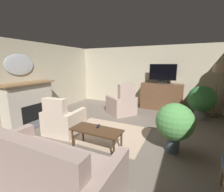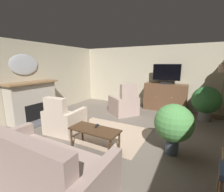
% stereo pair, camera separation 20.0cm
% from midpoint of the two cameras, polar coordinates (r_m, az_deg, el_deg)
% --- Properties ---
extents(ground_plane, '(6.62, 7.42, 0.04)m').
position_cam_midpoint_polar(ground_plane, '(4.14, -0.38, -14.80)').
color(ground_plane, '#665B51').
extents(wall_back, '(6.62, 0.10, 2.55)m').
position_cam_midpoint_polar(wall_back, '(6.95, 13.68, 6.88)').
color(wall_back, '#B2A88E').
rests_on(wall_back, ground_plane).
extents(wall_left, '(0.10, 7.42, 2.55)m').
position_cam_midpoint_polar(wall_left, '(5.86, -27.66, 5.02)').
color(wall_left, '#B2A88E').
rests_on(wall_left, ground_plane).
extents(rug_central, '(2.08, 1.62, 0.01)m').
position_cam_midpoint_polar(rug_central, '(4.30, -0.64, -13.36)').
color(rug_central, tan).
rests_on(rug_central, ground_plane).
extents(fireplace, '(0.93, 1.70, 1.27)m').
position_cam_midpoint_polar(fireplace, '(5.64, -26.07, -1.98)').
color(fireplace, '#4C4C51').
rests_on(fireplace, ground_plane).
extents(wall_mirror_oval, '(0.06, 0.95, 0.65)m').
position_cam_midpoint_polar(wall_mirror_oval, '(5.71, -28.62, 10.05)').
color(wall_mirror_oval, '#B2B7BF').
extents(tv_cabinet, '(1.60, 0.54, 1.06)m').
position_cam_midpoint_polar(tv_cabinet, '(6.55, 19.67, -0.58)').
color(tv_cabinet, '#402A1C').
rests_on(tv_cabinet, ground_plane).
extents(television, '(1.02, 0.20, 0.76)m').
position_cam_midpoint_polar(television, '(6.37, 20.19, 7.76)').
color(television, black).
rests_on(television, tv_cabinet).
extents(coffee_table, '(1.10, 0.48, 0.48)m').
position_cam_midpoint_polar(coffee_table, '(3.39, -4.69, -12.88)').
color(coffee_table, '#422B19').
rests_on(coffee_table, ground_plane).
extents(tv_remote, '(0.10, 0.18, 0.02)m').
position_cam_midpoint_polar(tv_remote, '(3.49, -3.97, -10.86)').
color(tv_remote, black).
rests_on(tv_remote, coffee_table).
extents(sofa_floral, '(2.09, 0.93, 0.96)m').
position_cam_midpoint_polar(sofa_floral, '(2.68, -22.21, -23.41)').
color(sofa_floral, '#A3897F').
rests_on(sofa_floral, ground_plane).
extents(armchair_angled_to_table, '(0.94, 0.92, 1.01)m').
position_cam_midpoint_polar(armchair_angled_to_table, '(4.42, -15.85, -8.65)').
color(armchair_angled_to_table, '#C6B29E').
rests_on(armchair_angled_to_table, ground_plane).
extents(armchair_by_fireplace, '(1.21, 1.21, 1.15)m').
position_cam_midpoint_polar(armchair_by_fireplace, '(5.72, 5.49, -3.25)').
color(armchair_by_fireplace, '#A3897F').
rests_on(armchair_by_fireplace, ground_plane).
extents(potted_plant_on_hearth_side, '(0.77, 0.77, 1.05)m').
position_cam_midpoint_polar(potted_plant_on_hearth_side, '(3.44, 23.26, -9.42)').
color(potted_plant_on_hearth_side, '#3D4C5B').
rests_on(potted_plant_on_hearth_side, ground_plane).
extents(potted_plant_small_fern_corner, '(0.87, 0.87, 1.12)m').
position_cam_midpoint_polar(potted_plant_small_fern_corner, '(5.90, 32.04, -1.54)').
color(potted_plant_small_fern_corner, slate).
rests_on(potted_plant_small_fern_corner, ground_plane).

